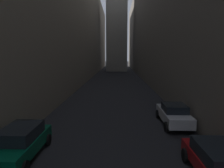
% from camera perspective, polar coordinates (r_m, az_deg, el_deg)
% --- Properties ---
extents(ground_plane, '(264.00, 264.00, 0.00)m').
position_cam_1_polar(ground_plane, '(46.29, 1.08, 1.41)').
color(ground_plane, black).
extents(building_block_left, '(13.19, 108.00, 23.18)m').
position_cam_1_polar(building_block_left, '(50.03, -13.36, 14.98)').
color(building_block_left, '#756B5B').
rests_on(building_block_left, ground).
extents(building_block_right, '(15.07, 108.00, 24.02)m').
position_cam_1_polar(building_block_right, '(50.16, 16.76, 15.33)').
color(building_block_right, '#60594F').
rests_on(building_block_right, ground).
extents(parked_car_left_second, '(1.91, 4.51, 1.55)m').
position_cam_1_polar(parked_car_left_second, '(11.77, -23.04, -13.91)').
color(parked_car_left_second, '#05472D').
rests_on(parked_car_left_second, ground).
extents(parked_car_right_second, '(1.93, 4.59, 1.42)m').
position_cam_1_polar(parked_car_right_second, '(10.06, 26.61, -18.20)').
color(parked_car_right_second, maroon).
rests_on(parked_car_right_second, ground).
extents(parked_car_right_third, '(1.90, 4.59, 1.53)m').
position_cam_1_polar(parked_car_right_third, '(16.35, 16.00, -7.63)').
color(parked_car_right_third, '#B7B7BC').
rests_on(parked_car_right_third, ground).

